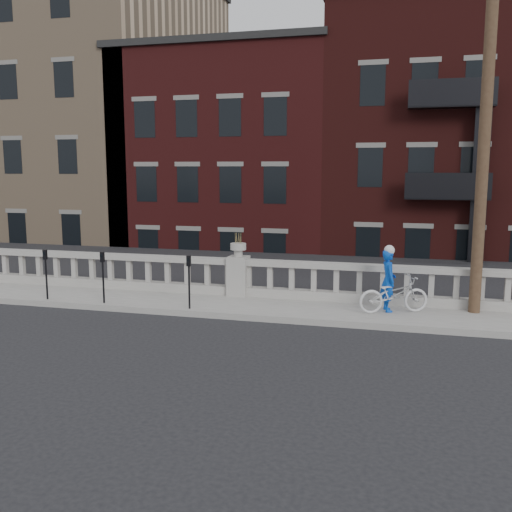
{
  "coord_description": "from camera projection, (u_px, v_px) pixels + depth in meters",
  "views": [
    {
      "loc": [
        4.44,
        -11.08,
        3.7
      ],
      "look_at": [
        0.71,
        3.2,
        1.4
      ],
      "focal_mm": 40.0,
      "sensor_mm": 36.0,
      "label": 1
    }
  ],
  "objects": [
    {
      "name": "sidewalk",
      "position": [
        228.0,
        305.0,
        15.13
      ],
      "size": [
        32.0,
        2.2,
        0.15
      ],
      "primitive_type": "cube",
      "color": "gray",
      "rests_on": "ground"
    },
    {
      "name": "ground",
      "position": [
        187.0,
        341.0,
        12.28
      ],
      "size": [
        120.0,
        120.0,
        0.0
      ],
      "primitive_type": "plane",
      "color": "black",
      "rests_on": "ground"
    },
    {
      "name": "utility_pole",
      "position": [
        487.0,
        101.0,
        13.36
      ],
      "size": [
        1.6,
        0.28,
        10.0
      ],
      "color": "#422D1E",
      "rests_on": "sidewalk"
    },
    {
      "name": "balustrade",
      "position": [
        238.0,
        278.0,
        15.95
      ],
      "size": [
        28.0,
        0.34,
        1.03
      ],
      "color": "gray",
      "rests_on": "sidewalk"
    },
    {
      "name": "parking_meter_b",
      "position": [
        46.0,
        269.0,
        15.4
      ],
      "size": [
        0.1,
        0.09,
        1.36
      ],
      "color": "black",
      "rests_on": "sidewalk"
    },
    {
      "name": "parking_meter_c",
      "position": [
        103.0,
        272.0,
        14.97
      ],
      "size": [
        0.1,
        0.09,
        1.36
      ],
      "color": "black",
      "rests_on": "sidewalk"
    },
    {
      "name": "cyclist",
      "position": [
        388.0,
        280.0,
        14.15
      ],
      "size": [
        0.52,
        0.65,
        1.55
      ],
      "primitive_type": "imported",
      "rotation": [
        0.0,
        0.0,
        1.86
      ],
      "color": "#0C44B9",
      "rests_on": "sidewalk"
    },
    {
      "name": "parking_meter_d",
      "position": [
        189.0,
        276.0,
        14.37
      ],
      "size": [
        0.1,
        0.09,
        1.36
      ],
      "color": "black",
      "rests_on": "sidewalk"
    },
    {
      "name": "planter_pedestal",
      "position": [
        238.0,
        271.0,
        15.92
      ],
      "size": [
        0.55,
        0.55,
        1.76
      ],
      "color": "gray",
      "rests_on": "sidewalk"
    },
    {
      "name": "bicycle",
      "position": [
        394.0,
        294.0,
        14.04
      ],
      "size": [
        1.85,
        1.23,
        0.92
      ],
      "primitive_type": "imported",
      "rotation": [
        0.0,
        0.0,
        1.96
      ],
      "color": "silver",
      "rests_on": "sidewalk"
    },
    {
      "name": "lower_level",
      "position": [
        338.0,
        186.0,
        33.76
      ],
      "size": [
        80.0,
        44.0,
        20.8
      ],
      "color": "#605E59",
      "rests_on": "ground"
    }
  ]
}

